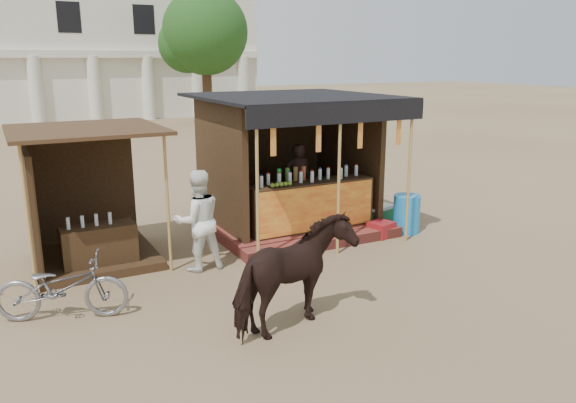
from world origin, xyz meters
The scene contains 11 objects.
ground centered at (0.00, 0.00, 0.00)m, with size 120.00×120.00×0.00m, color #846B4C.
main_stall centered at (1.01, 3.36, 1.02)m, with size 3.60×3.61×2.78m.
secondary_stall centered at (-3.17, 3.24, 0.85)m, with size 2.40×2.40×2.38m.
cow centered at (-1.11, -0.68, 0.75)m, with size 0.81×1.77×1.50m, color black.
motorbike centered at (-3.77, 1.08, 0.46)m, with size 0.61×1.76×0.92m, color gray.
bystander centered at (-1.49, 2.00, 0.86)m, with size 0.84×0.65×1.72m, color white.
blue_barrel centered at (2.97, 2.00, 0.39)m, with size 0.55×0.55×0.78m, color #1B7FCF.
red_crate centered at (2.33, 2.00, 0.15)m, with size 0.44×0.43×0.30m, color maroon.
cooler centered at (2.70, 2.60, 0.23)m, with size 0.74×0.60×0.46m.
background_building centered at (-2.00, 29.94, 3.98)m, with size 26.00×7.45×8.18m.
tree centered at (5.81, 22.14, 4.63)m, with size 4.50×4.40×7.00m.
Camera 1 is at (-4.38, -6.65, 3.50)m, focal length 35.00 mm.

